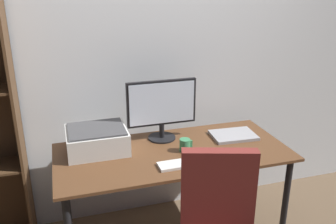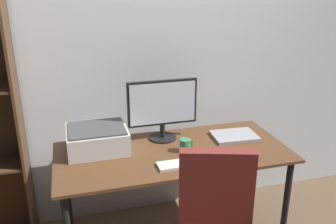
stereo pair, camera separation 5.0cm
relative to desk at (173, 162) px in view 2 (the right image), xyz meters
name	(u,v)px [view 2 (the right image)]	position (x,y,z in m)	size (l,w,h in m)	color
back_wall	(153,54)	(0.00, 0.53, 0.64)	(6.40, 0.10, 2.60)	silver
desk	(173,162)	(0.00, 0.00, 0.00)	(1.57, 0.72, 0.74)	#56351E
monitor	(162,106)	(-0.01, 0.22, 0.33)	(0.50, 0.20, 0.44)	black
keyboard	(180,164)	(-0.01, -0.21, 0.09)	(0.29, 0.11, 0.02)	silver
mouse	(215,158)	(0.22, -0.21, 0.10)	(0.06, 0.10, 0.03)	black
coffee_mug	(185,145)	(0.08, -0.03, 0.13)	(0.09, 0.07, 0.09)	#387F51
laptop	(234,136)	(0.50, 0.10, 0.09)	(0.32, 0.23, 0.02)	#99999E
printer	(97,139)	(-0.49, 0.16, 0.16)	(0.40, 0.34, 0.16)	silver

